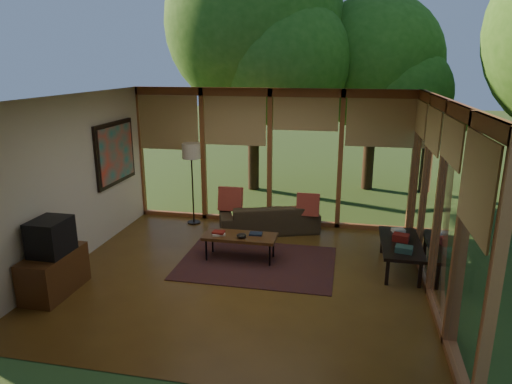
% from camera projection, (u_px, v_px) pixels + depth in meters
% --- Properties ---
extents(floor, '(5.50, 5.50, 0.00)m').
position_uv_depth(floor, '(241.00, 276.00, 7.02)').
color(floor, brown).
rests_on(floor, ground).
extents(ceiling, '(5.50, 5.50, 0.00)m').
position_uv_depth(ceiling, '(240.00, 97.00, 6.29)').
color(ceiling, silver).
rests_on(ceiling, ground).
extents(wall_left, '(0.04, 5.00, 2.70)m').
position_uv_depth(wall_left, '(71.00, 182.00, 7.18)').
color(wall_left, beige).
rests_on(wall_left, ground).
extents(wall_front, '(5.50, 0.04, 2.70)m').
position_uv_depth(wall_front, '(179.00, 262.00, 4.30)').
color(wall_front, beige).
rests_on(wall_front, ground).
extents(window_wall_back, '(5.50, 0.12, 2.70)m').
position_uv_depth(window_wall_back, '(270.00, 158.00, 9.01)').
color(window_wall_back, '#98572F').
rests_on(window_wall_back, ground).
extents(window_wall_right, '(0.12, 5.00, 2.70)m').
position_uv_depth(window_wall_right, '(439.00, 202.00, 6.13)').
color(window_wall_right, '#98572F').
rests_on(window_wall_right, ground).
extents(tree_nw, '(4.25, 4.25, 6.17)m').
position_uv_depth(tree_nw, '(254.00, 24.00, 10.85)').
color(tree_nw, '#342213').
rests_on(tree_nw, ground).
extents(tree_ne, '(3.27, 3.27, 4.78)m').
position_uv_depth(tree_ne, '(375.00, 64.00, 11.13)').
color(tree_ne, '#342213').
rests_on(tree_ne, ground).
extents(rug, '(2.50, 1.77, 0.01)m').
position_uv_depth(rug, '(257.00, 263.00, 7.46)').
color(rug, maroon).
rests_on(rug, floor).
extents(sofa, '(2.02, 1.32, 0.55)m').
position_uv_depth(sofa, '(269.00, 218.00, 8.82)').
color(sofa, '#3E311F').
rests_on(sofa, floor).
extents(pillow_left, '(0.46, 0.25, 0.48)m').
position_uv_depth(pillow_left, '(231.00, 199.00, 8.82)').
color(pillow_left, maroon).
rests_on(pillow_left, sofa).
extents(pillow_right, '(0.42, 0.23, 0.44)m').
position_uv_depth(pillow_right, '(308.00, 205.00, 8.54)').
color(pillow_right, maroon).
rests_on(pillow_right, sofa).
extents(ct_book_lower, '(0.25, 0.22, 0.03)m').
position_uv_depth(ct_book_lower, '(219.00, 234.00, 7.52)').
color(ct_book_lower, beige).
rests_on(ct_book_lower, coffee_table).
extents(ct_book_upper, '(0.20, 0.15, 0.03)m').
position_uv_depth(ct_book_upper, '(219.00, 232.00, 7.51)').
color(ct_book_upper, maroon).
rests_on(ct_book_upper, coffee_table).
extents(ct_book_side, '(0.22, 0.17, 0.03)m').
position_uv_depth(ct_book_side, '(256.00, 234.00, 7.52)').
color(ct_book_side, '#162133').
rests_on(ct_book_side, coffee_table).
extents(ct_bowl, '(0.16, 0.16, 0.07)m').
position_uv_depth(ct_bowl, '(241.00, 236.00, 7.39)').
color(ct_bowl, black).
rests_on(ct_bowl, coffee_table).
extents(media_cabinet, '(0.50, 1.00, 0.60)m').
position_uv_depth(media_cabinet, '(54.00, 273.00, 6.44)').
color(media_cabinet, '#553117').
rests_on(media_cabinet, floor).
extents(television, '(0.45, 0.55, 0.50)m').
position_uv_depth(television, '(51.00, 237.00, 6.28)').
color(television, black).
rests_on(television, media_cabinet).
extents(console_book_a, '(0.28, 0.23, 0.09)m').
position_uv_depth(console_book_a, '(404.00, 249.00, 6.75)').
color(console_book_a, '#2E5049').
rests_on(console_book_a, side_console).
extents(console_book_b, '(0.28, 0.24, 0.11)m').
position_uv_depth(console_book_b, '(401.00, 238.00, 7.17)').
color(console_book_b, maroon).
rests_on(console_book_b, side_console).
extents(console_book_c, '(0.23, 0.20, 0.05)m').
position_uv_depth(console_book_c, '(398.00, 230.00, 7.56)').
color(console_book_c, beige).
rests_on(console_book_c, side_console).
extents(floor_lamp, '(0.36, 0.36, 1.65)m').
position_uv_depth(floor_lamp, '(191.00, 155.00, 8.95)').
color(floor_lamp, black).
rests_on(floor_lamp, floor).
extents(coffee_table, '(1.20, 0.50, 0.43)m').
position_uv_depth(coffee_table, '(240.00, 237.00, 7.51)').
color(coffee_table, '#553117').
rests_on(coffee_table, floor).
extents(side_console, '(0.60, 1.40, 0.46)m').
position_uv_depth(side_console, '(401.00, 245.00, 7.15)').
color(side_console, black).
rests_on(side_console, floor).
extents(wall_painting, '(0.06, 1.35, 1.15)m').
position_uv_depth(wall_painting, '(116.00, 153.00, 8.44)').
color(wall_painting, black).
rests_on(wall_painting, wall_left).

